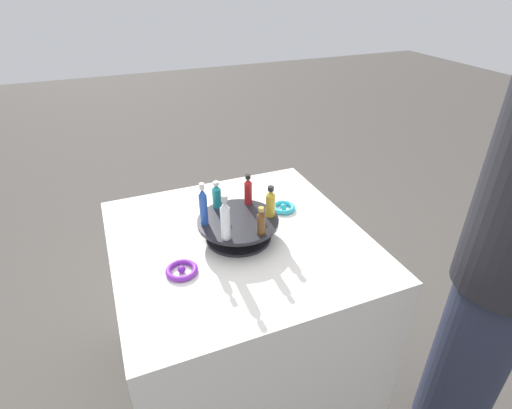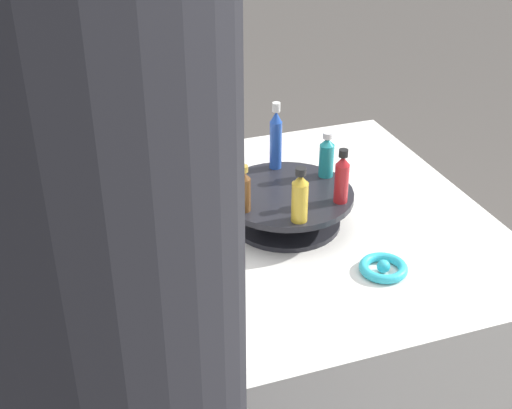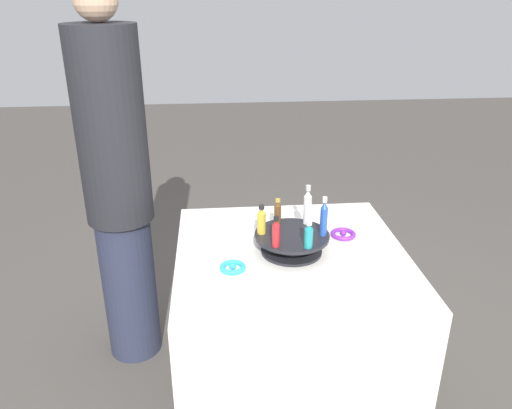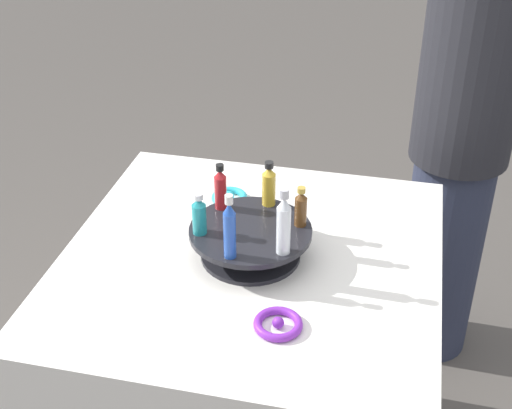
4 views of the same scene
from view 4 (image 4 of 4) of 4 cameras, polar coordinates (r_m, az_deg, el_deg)
party_table at (r=1.80m, az=-0.38°, el=-13.77°), size 0.81×0.81×0.75m
display_stand at (r=1.53m, az=-0.44°, el=-2.89°), size 0.26×0.26×0.07m
bottle_brown at (r=1.50m, az=3.60°, el=-0.28°), size 0.03×0.03×0.09m
bottle_gold at (r=1.57m, az=1.04°, el=1.56°), size 0.03×0.03×0.11m
bottle_red at (r=1.56m, az=-2.86°, el=1.31°), size 0.03×0.03×0.11m
bottle_teal at (r=1.48m, az=-4.57°, el=-0.86°), size 0.03×0.03×0.09m
bottle_blue at (r=1.39m, az=-2.13°, el=-1.98°), size 0.03×0.03×0.14m
bottle_clear at (r=1.41m, az=2.22°, el=-1.57°), size 0.03×0.03×0.15m
ribbon_bow_purple at (r=1.37m, az=1.78°, el=-9.53°), size 0.09×0.09×0.02m
ribbon_bow_teal at (r=1.74m, az=-2.15°, el=0.60°), size 0.09×0.09×0.02m
person_figure at (r=2.07m, az=16.40°, el=7.13°), size 0.28×0.28×1.65m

